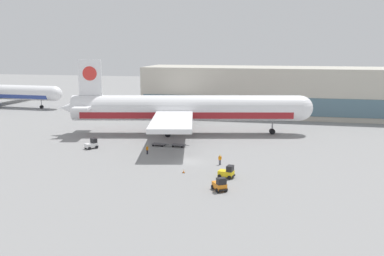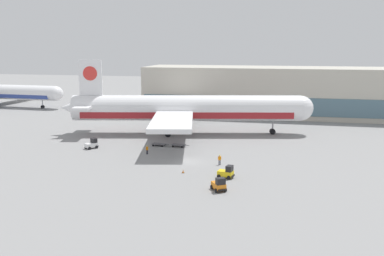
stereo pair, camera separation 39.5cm
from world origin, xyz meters
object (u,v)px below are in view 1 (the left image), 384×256
baggage_tug_mid (220,185)px  baggage_dolly_second (179,145)px  traffic_cone_near (184,171)px  baggage_tug_far (227,172)px  baggage_dolly_lead (159,144)px  baggage_tug_foreground (92,144)px  ground_crew_far (147,149)px  airplane_main (183,109)px  ground_crew_near (220,159)px

baggage_tug_mid → baggage_dolly_second: bearing=173.3°
baggage_dolly_second → traffic_cone_near: (5.15, -17.36, -0.11)m
baggage_tug_far → baggage_dolly_lead: 24.58m
baggage_dolly_lead → baggage_dolly_second: bearing=8.3°
baggage_tug_foreground → ground_crew_far: (12.20, -2.07, 0.12)m
airplane_main → baggage_dolly_lead: bearing=-111.2°
baggage_tug_mid → baggage_dolly_lead: bearing=-179.3°
baggage_dolly_lead → ground_crew_far: 7.02m
ground_crew_near → baggage_tug_foreground: bearing=-30.3°
baggage_tug_foreground → baggage_dolly_second: baggage_tug_foreground is taller
airplane_main → baggage_tug_mid: 40.02m
ground_crew_near → traffic_cone_near: ground_crew_near is taller
airplane_main → ground_crew_far: size_ratio=33.65×
airplane_main → traffic_cone_near: 31.24m
ground_crew_near → traffic_cone_near: bearing=33.0°
baggage_dolly_second → ground_crew_near: 15.29m
baggage_tug_foreground → ground_crew_far: size_ratio=1.65×
baggage_tug_far → baggage_dolly_lead: bearing=144.3°
baggage_tug_foreground → baggage_dolly_second: (16.51, 5.07, -0.49)m
baggage_tug_mid → ground_crew_near: 13.30m
baggage_dolly_second → traffic_cone_near: 18.10m
airplane_main → baggage_tug_foreground: (-14.50, -17.61, -4.96)m
traffic_cone_near → ground_crew_far: bearing=132.8°
baggage_dolly_lead → ground_crew_far: bearing=-85.4°
baggage_tug_far → traffic_cone_near: size_ratio=4.63×
baggage_tug_foreground → baggage_dolly_lead: bearing=-34.2°
airplane_main → traffic_cone_near: (7.15, -29.90, -5.56)m
baggage_tug_foreground → traffic_cone_near: bearing=-85.4°
baggage_dolly_second → baggage_dolly_lead: bearing=-171.7°
ground_crew_far → ground_crew_near: bearing=-78.0°
ground_crew_far → baggage_dolly_lead: bearing=26.9°
airplane_main → baggage_dolly_second: 13.82m
baggage_tug_mid → ground_crew_far: size_ratio=1.65×
baggage_tug_foreground → ground_crew_far: 12.38m
baggage_tug_mid → baggage_dolly_second: (-12.12, 24.57, -0.49)m
baggage_tug_mid → ground_crew_far: baggage_tug_mid is taller
baggage_tug_mid → airplane_main: bearing=167.9°
baggage_dolly_lead → baggage_dolly_second: 4.11m
baggage_tug_far → baggage_dolly_second: (-12.33, 18.42, -0.49)m
traffic_cone_near → baggage_tug_far: bearing=-8.4°
ground_crew_far → airplane_main: bearing=21.8°
baggage_tug_mid → baggage_tug_far: size_ratio=1.05×
traffic_cone_near → baggage_tug_foreground: bearing=150.4°
baggage_dolly_lead → baggage_dolly_second: size_ratio=1.00×
baggage_tug_far → ground_crew_near: 7.33m
baggage_tug_foreground → traffic_cone_near: baggage_tug_foreground is taller
baggage_tug_mid → ground_crew_near: baggage_tug_mid is taller
baggage_dolly_second → ground_crew_far: (-4.30, -7.13, 0.61)m
airplane_main → baggage_dolly_second: bearing=-92.7°
traffic_cone_near → baggage_dolly_lead: bearing=118.3°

